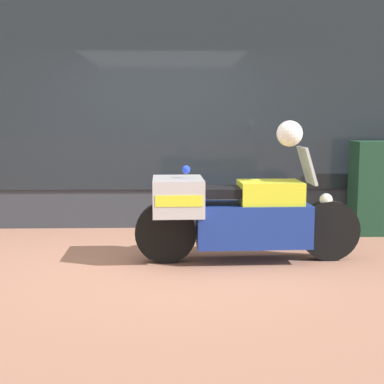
% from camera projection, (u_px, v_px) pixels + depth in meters
% --- Properties ---
extents(ground_plane, '(60.00, 60.00, 0.00)m').
position_uv_depth(ground_plane, '(157.00, 262.00, 5.77)').
color(ground_plane, '#9E6B56').
extents(shop_building, '(6.71, 0.55, 3.79)m').
position_uv_depth(shop_building, '(134.00, 92.00, 7.47)').
color(shop_building, '#333842').
rests_on(shop_building, ground).
extents(window_display, '(5.45, 0.30, 1.85)m').
position_uv_depth(window_display, '(185.00, 194.00, 7.72)').
color(window_display, slate).
rests_on(window_display, ground).
extents(paramedic_motorcycle, '(2.43, 0.73, 1.24)m').
position_uv_depth(paramedic_motorcycle, '(235.00, 213.00, 5.72)').
color(paramedic_motorcycle, black).
rests_on(paramedic_motorcycle, ground).
extents(utility_cabinet, '(0.82, 0.43, 1.24)m').
position_uv_depth(utility_cabinet, '(383.00, 188.00, 7.10)').
color(utility_cabinet, '#193D28').
rests_on(utility_cabinet, ground).
extents(white_helmet, '(0.28, 0.28, 0.28)m').
position_uv_depth(white_helmet, '(290.00, 134.00, 5.64)').
color(white_helmet, white).
rests_on(white_helmet, paramedic_motorcycle).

